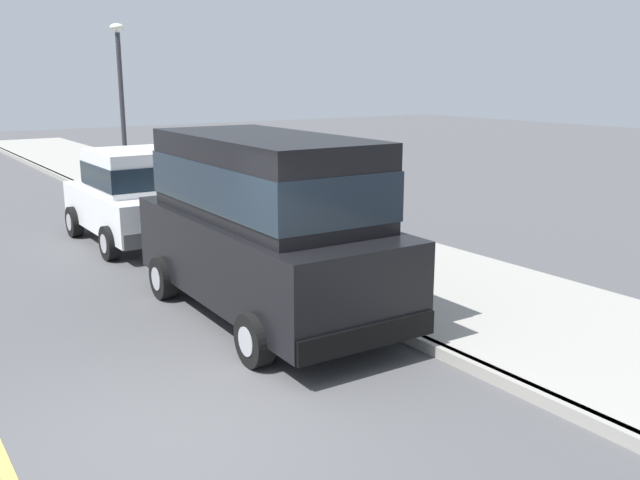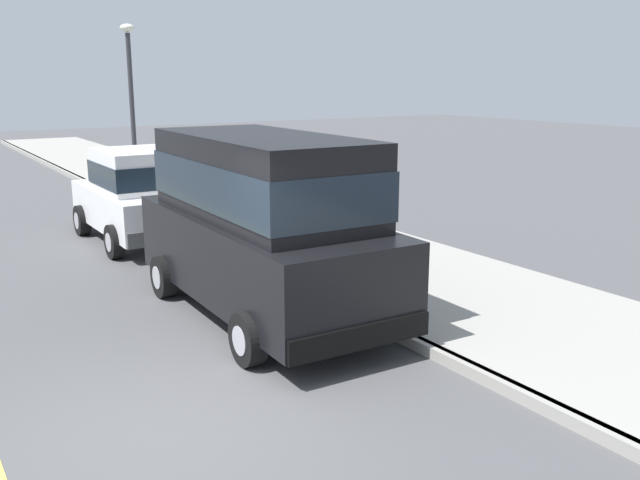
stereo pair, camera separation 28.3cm
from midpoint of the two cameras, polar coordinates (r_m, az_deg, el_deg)
ground_plane at (r=7.04m, az=-10.72°, el=-14.62°), size 80.00×80.00×0.00m
curb at (r=8.58m, az=9.70°, el=-8.78°), size 0.16×64.00×0.14m
sidewalk at (r=9.81m, az=17.57°, el=-6.35°), size 3.60×64.00×0.14m
car_black_van at (r=9.46m, az=-3.93°, el=1.87°), size 2.23×4.95×2.52m
car_white_hatchback at (r=14.27m, az=-14.15°, el=3.70°), size 1.97×3.81×1.88m
dog_tan at (r=11.98m, az=6.36°, el=-0.45°), size 0.45×0.67×0.49m
fire_hydrant at (r=13.13m, az=-5.25°, el=1.02°), size 0.34×0.24×0.72m
street_lamp at (r=18.67m, az=-14.92°, el=11.81°), size 0.36×0.36×4.42m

